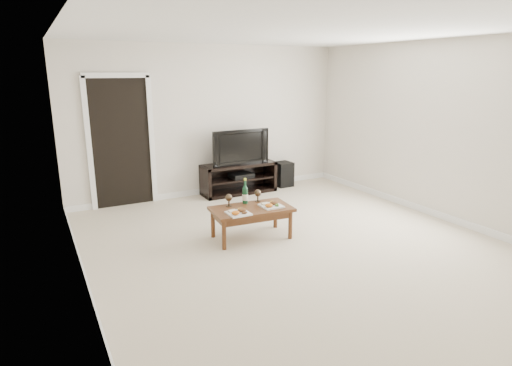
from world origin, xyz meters
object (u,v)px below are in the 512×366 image
object	(u,v)px
coffee_table	(251,223)
television	(238,146)
media_console	(239,178)
subwoofer	(283,174)

from	to	relation	value
coffee_table	television	bearing A→B (deg)	68.69
media_console	subwoofer	size ratio (longest dim) A/B	2.91
coffee_table	subwoofer	bearing A→B (deg)	49.66
subwoofer	coffee_table	xyz separation A→B (m)	(-1.76, -2.08, -0.02)
media_console	coffee_table	size ratio (longest dim) A/B	1.30
subwoofer	coffee_table	world-z (taller)	subwoofer
television	subwoofer	xyz separation A→B (m)	(0.97, 0.05, -0.63)
media_console	television	xyz separation A→B (m)	(0.00, 0.00, 0.58)
television	coffee_table	distance (m)	2.27
media_console	coffee_table	bearing A→B (deg)	-111.31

